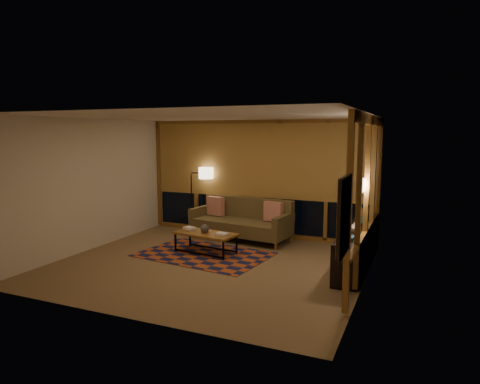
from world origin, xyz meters
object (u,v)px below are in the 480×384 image
at_px(coffee_table, 206,243).
at_px(floor_lamp, 192,200).
at_px(sofa, 240,220).
at_px(bookshelf, 356,247).

xyz_separation_m(coffee_table, floor_lamp, (-1.19, 1.54, 0.59)).
bearing_deg(floor_lamp, coffee_table, -67.37).
bearing_deg(sofa, coffee_table, -92.52).
distance_m(coffee_table, floor_lamp, 2.04).
xyz_separation_m(sofa, bookshelf, (2.68, -0.88, -0.11)).
relative_size(floor_lamp, bookshelf, 0.58).
distance_m(floor_lamp, bookshelf, 4.28).
relative_size(coffee_table, bookshelf, 0.46).
bearing_deg(floor_lamp, bookshelf, -30.93).
relative_size(sofa, bookshelf, 0.81).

